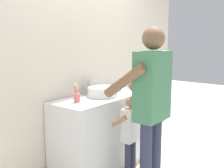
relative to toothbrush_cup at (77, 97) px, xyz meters
The scene contains 8 objects.
back_wall 0.66m from the toothbrush_cup, 37.60° to the left, with size 4.40×0.08×2.70m.
vanity_cabinet 0.64m from the toothbrush_cup, ahead, with size 1.27×0.54×0.89m, color white.
sink_basin 0.41m from the toothbrush_cup, ahead, with size 0.36×0.36×0.11m.
faucet 0.45m from the toothbrush_cup, 25.19° to the left, with size 0.18×0.14×0.18m.
toothbrush_cup is the anchor object (origin of this frame).
soap_bottle 0.76m from the toothbrush_cup, ahead, with size 0.06×0.06×0.17m.
child_toddler 0.69m from the toothbrush_cup, 45.18° to the right, with size 0.29×0.29×0.94m.
adult_parent 0.79m from the toothbrush_cup, 69.87° to the right, with size 0.52×0.55×1.67m.
Camera 1 is at (-2.45, -1.76, 1.57)m, focal length 44.66 mm.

